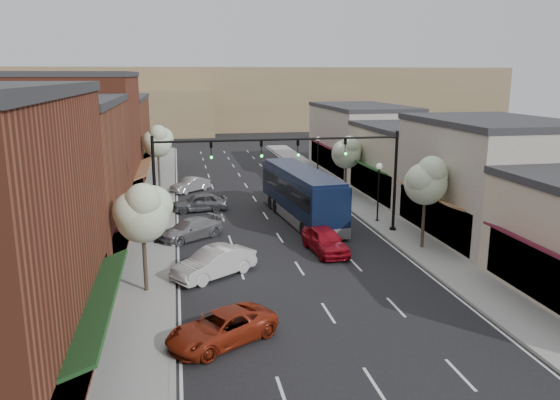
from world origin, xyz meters
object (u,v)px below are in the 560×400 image
lamp_post_near (379,183)px  tree_right_far (347,151)px  tree_right_near (427,179)px  red_hatchback (325,240)px  signal_mast_right (362,167)px  tree_left_far (158,141)px  coach_bus (301,194)px  signal_mast_left (192,173)px  lamp_post_far (318,150)px  parked_car_e (190,185)px  parked_car_b (214,263)px  parked_car_a (222,328)px  parked_car_c (190,229)px  parked_car_d (200,202)px  tree_left_near (143,211)px

lamp_post_near → tree_right_far: bearing=86.7°
tree_right_near → red_hatchback: tree_right_near is taller
tree_right_near → tree_right_far: (0.00, 16.00, -0.46)m
signal_mast_right → tree_left_far: bearing=127.7°
tree_right_near → signal_mast_right: bearing=123.9°
coach_bus → signal_mast_right: bearing=-59.5°
signal_mast_left → tree_left_far: bearing=98.3°
tree_right_far → lamp_post_far: bearing=93.9°
lamp_post_far → parked_car_e: bearing=-163.4°
tree_right_near → parked_car_b: size_ratio=1.24×
lamp_post_near → signal_mast_right: bearing=-131.1°
parked_car_a → parked_car_c: parked_car_c is taller
tree_right_far → parked_car_a: tree_right_far is taller
lamp_post_near → parked_car_d: lamp_post_near is taller
parked_car_b → signal_mast_right: bearing=86.7°
signal_mast_left → parked_car_e: signal_mast_left is taller
lamp_post_far → parked_car_c: 23.64m
tree_left_far → signal_mast_left: bearing=-81.7°
lamp_post_near → parked_car_a: bearing=-128.0°
parked_car_a → tree_left_far: bearing=154.5°
coach_bus → red_hatchback: size_ratio=2.76×
lamp_post_far → parked_car_a: bearing=-110.7°
tree_right_near → parked_car_e: bearing=124.5°
parked_car_b → coach_bus: bearing=111.2°
tree_right_far → coach_bus: size_ratio=0.43×
signal_mast_left → tree_right_near: size_ratio=1.38×
tree_left_far → parked_car_d: (3.32, -9.56, -3.86)m
lamp_post_near → parked_car_b: 15.57m
signal_mast_right → tree_right_near: (2.73, -4.05, -0.17)m
signal_mast_left → lamp_post_near: 13.75m
tree_right_near → parked_car_e: 24.67m
signal_mast_left → parked_car_d: signal_mast_left is taller
signal_mast_right → coach_bus: (-3.17, 4.35, -2.64)m
tree_left_near → parked_car_b: tree_left_near is taller
lamp_post_near → parked_car_b: bearing=-144.9°
coach_bus → parked_car_c: (-8.32, -3.50, -1.30)m
coach_bus → parked_car_e: bearing=118.5°
signal_mast_left → coach_bus: bearing=28.3°
parked_car_e → signal_mast_right: bearing=-7.0°
red_hatchback → parked_car_d: (-7.09, 11.92, -0.04)m
parked_car_c → tree_left_near: bearing=-49.2°
tree_left_near → parked_car_a: (3.22, -5.88, -3.57)m
tree_right_near → tree_left_far: (-16.60, 22.00, 0.15)m
parked_car_b → lamp_post_far: bearing=119.7°
lamp_post_far → parked_car_a: 36.36m
tree_right_near → red_hatchback: 7.21m
parked_car_b → parked_car_e: (-0.65, 22.42, -0.13)m
signal_mast_left → parked_car_a: 14.50m
signal_mast_right → tree_right_far: 12.27m
tree_left_near → parked_car_b: (3.45, 1.69, -3.43)m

